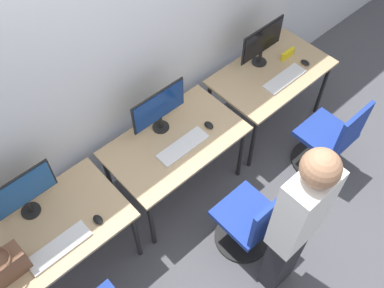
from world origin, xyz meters
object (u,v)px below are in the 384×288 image
person_center (296,225)px  keyboard_right (285,79)px  keyboard_center (183,146)px  office_chair_right (329,142)px  monitor_right (262,42)px  monitor_center (159,108)px  mouse_center (209,125)px  office_chair_center (251,223)px  handbag (3,268)px  mouse_right (305,62)px  monitor_left (21,194)px  mouse_left (98,220)px  keyboard_left (59,248)px

person_center → keyboard_right: bearing=41.5°
keyboard_center → person_center: person_center is taller
office_chair_right → monitor_right: bearing=89.8°
monitor_center → keyboard_center: bearing=-90.0°
keyboard_center → mouse_center: (0.31, 0.02, 0.01)m
office_chair_center → handbag: (-1.62, 0.73, 0.46)m
mouse_center → monitor_right: 0.96m
monitor_center → mouse_center: 0.46m
mouse_right → keyboard_center: bearing=178.3°
keyboard_center → mouse_center: 0.31m
monitor_left → monitor_right: (2.41, -0.05, 0.00)m
person_center → monitor_right: person_center is taller
mouse_center → keyboard_center: bearing=-177.0°
monitor_left → keyboard_center: 1.27m
mouse_left → person_center: bearing=-48.6°
keyboard_left → handbag: size_ratio=1.52×
keyboard_center → mouse_right: mouse_right is taller
keyboard_center → mouse_center: bearing=3.0°
mouse_center → office_chair_center: bearing=-107.6°
monitor_center → mouse_center: bearing=-40.7°
mouse_center → mouse_right: size_ratio=1.00×
keyboard_right → mouse_left: bearing=-179.1°
monitor_left → office_chair_right: monitor_left is taller
mouse_left → office_chair_right: 2.20m
keyboard_right → office_chair_center: bearing=-148.9°
keyboard_right → handbag: size_ratio=1.52×
office_chair_center → office_chair_right: 1.14m
monitor_left → office_chair_right: 2.66m
handbag → office_chair_center: bearing=-24.4°
mouse_center → office_chair_center: office_chair_center is taller
monitor_right → office_chair_right: size_ratio=0.57×
monitor_left → person_center: size_ratio=0.30×
monitor_center → monitor_right: size_ratio=1.00×
monitor_right → office_chair_right: monitor_right is taller
keyboard_right → monitor_left: bearing=171.4°
handbag → office_chair_right: bearing=-13.4°
office_chair_center → person_center: size_ratio=0.52×
mouse_center → keyboard_right: (0.90, -0.07, -0.01)m
keyboard_left → mouse_center: size_ratio=5.06×
mouse_left → person_center: person_center is taller
office_chair_center → keyboard_right: 1.38m
monitor_left → monitor_right: same height
monitor_left → keyboard_left: bearing=-90.0°
handbag → mouse_right: bearing=-0.7°
monitor_left → keyboard_center: monitor_left is taller
mouse_right → handbag: (-3.06, 0.04, 0.10)m
mouse_center → office_chair_right: (0.89, -0.68, -0.37)m
monitor_left → monitor_center: size_ratio=1.00×
keyboard_left → handbag: (-0.34, 0.07, 0.11)m
monitor_right → handbag: 2.77m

